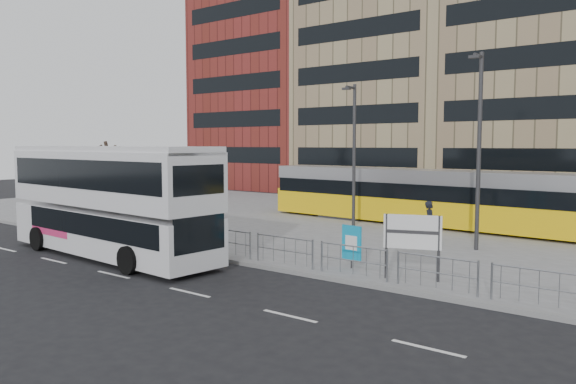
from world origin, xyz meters
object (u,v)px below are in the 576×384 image
Objects in this scene: lamp_post_west at (354,150)px; traffic_light_west at (160,197)px; double_decker_bus at (109,197)px; bare_tree at (110,140)px; lamp_post_east at (479,143)px; ad_panel at (352,243)px; station_sign at (412,235)px; tram at (482,201)px; pedestrian at (430,222)px.

traffic_light_west is at bearing -125.94° from lamp_post_west.
traffic_light_west is at bearing 116.32° from double_decker_bus.
bare_tree is (-16.55, 11.61, 2.52)m from double_decker_bus.
ad_panel is at bearing -110.65° from lamp_post_east.
station_sign is 0.26× the size of lamp_post_east.
station_sign is 1.39× the size of ad_panel.
station_sign is (11.99, 3.38, -0.82)m from double_decker_bus.
lamp_post_west reaches higher than station_sign.
bare_tree reaches higher than station_sign.
lamp_post_west reaches higher than tram.
ad_panel is (-2.52, 0.29, -0.60)m from station_sign.
lamp_post_east reaches higher than double_decker_bus.
station_sign reaches higher than ad_panel.
ad_panel is at bearing 24.60° from double_decker_bus.
pedestrian is at bearing -2.94° from bare_tree.
tram is at bearing -17.19° from pedestrian.
lamp_post_west is 0.92× the size of lamp_post_east.
pedestrian is 0.63× the size of traffic_light_west.
tram reaches higher than station_sign.
bare_tree is (-26.19, 1.34, 3.88)m from pedestrian.
tram is 27.28m from bare_tree.
double_decker_bus is 10.25m from ad_panel.
lamp_post_west is (-5.97, -3.04, 2.68)m from tram.
double_decker_bus is at bearing -152.93° from ad_panel.
lamp_post_west is at bearing 126.54° from ad_panel.
double_decker_bus reaches higher than pedestrian.
ad_panel is 27.48m from bare_tree.
pedestrian is (-2.35, 6.89, -0.55)m from station_sign.
lamp_post_west reaches higher than traffic_light_west.
lamp_post_east reaches higher than station_sign.
station_sign is 7.30m from lamp_post_east.
tram is 3.17× the size of lamp_post_east.
double_decker_bus is 7.38× the size of ad_panel.
pedestrian is 6.61m from lamp_post_west.
ad_panel is at bearing -16.98° from bare_tree.
traffic_light_west is at bearing -26.91° from bare_tree.
traffic_light_west is 15.05m from lamp_post_east.
station_sign is 2.61m from ad_panel.
lamp_post_west reaches higher than ad_panel.
traffic_light_west reaches higher than station_sign.
lamp_post_east is at bearing 36.68° from traffic_light_west.
station_sign is at bearing -88.88° from lamp_post_east.
double_decker_bus is 5.96× the size of pedestrian.
lamp_post_west is 1.09× the size of bare_tree.
lamp_post_west is (-5.18, 8.73, 3.31)m from ad_panel.
double_decker_bus reaches higher than ad_panel.
traffic_light_west is 0.37× the size of lamp_post_east.
station_sign is at bearing 10.17° from traffic_light_west.
lamp_post_east is 1.18× the size of bare_tree.
lamp_post_east reaches higher than pedestrian.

